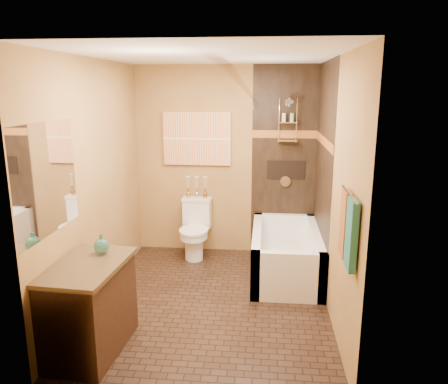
# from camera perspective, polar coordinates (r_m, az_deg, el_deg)

# --- Properties ---
(floor) EXTENTS (3.00, 3.00, 0.00)m
(floor) POSITION_cam_1_polar(r_m,az_deg,el_deg) (4.80, -1.52, -13.90)
(floor) COLOR black
(floor) RESTS_ON ground
(wall_left) EXTENTS (0.02, 3.00, 2.50)m
(wall_left) POSITION_cam_1_polar(r_m,az_deg,el_deg) (4.67, -16.40, 1.10)
(wall_left) COLOR #AF8644
(wall_left) RESTS_ON floor
(wall_right) EXTENTS (0.02, 3.00, 2.50)m
(wall_right) POSITION_cam_1_polar(r_m,az_deg,el_deg) (4.39, 14.13, 0.46)
(wall_right) COLOR #AF8644
(wall_right) RESTS_ON floor
(wall_back) EXTENTS (2.40, 0.02, 2.50)m
(wall_back) POSITION_cam_1_polar(r_m,az_deg,el_deg) (5.83, 0.21, 4.03)
(wall_back) COLOR #AF8644
(wall_back) RESTS_ON floor
(wall_front) EXTENTS (2.40, 0.02, 2.50)m
(wall_front) POSITION_cam_1_polar(r_m,az_deg,el_deg) (2.94, -5.27, -5.56)
(wall_front) COLOR #AF8644
(wall_front) RESTS_ON floor
(ceiling) EXTENTS (3.00, 3.00, 0.00)m
(ceiling) POSITION_cam_1_polar(r_m,az_deg,el_deg) (4.27, -1.74, 17.41)
(ceiling) COLOR silver
(ceiling) RESTS_ON wall_back
(alcove_tile_back) EXTENTS (0.85, 0.01, 2.50)m
(alcove_tile_back) POSITION_cam_1_polar(r_m,az_deg,el_deg) (5.80, 7.86, 3.85)
(alcove_tile_back) COLOR black
(alcove_tile_back) RESTS_ON wall_back
(alcove_tile_right) EXTENTS (0.01, 1.50, 2.50)m
(alcove_tile_right) POSITION_cam_1_polar(r_m,az_deg,el_deg) (5.11, 12.80, 2.35)
(alcove_tile_right) COLOR black
(alcove_tile_right) RESTS_ON wall_right
(mosaic_band_back) EXTENTS (0.85, 0.01, 0.10)m
(mosaic_band_back) POSITION_cam_1_polar(r_m,az_deg,el_deg) (5.74, 7.98, 7.48)
(mosaic_band_back) COLOR #964B1B
(mosaic_band_back) RESTS_ON alcove_tile_back
(mosaic_band_right) EXTENTS (0.01, 1.50, 0.10)m
(mosaic_band_right) POSITION_cam_1_polar(r_m,az_deg,el_deg) (5.05, 12.90, 6.47)
(mosaic_band_right) COLOR #964B1B
(mosaic_band_right) RESTS_ON alcove_tile_right
(alcove_niche) EXTENTS (0.50, 0.01, 0.25)m
(alcove_niche) POSITION_cam_1_polar(r_m,az_deg,el_deg) (5.81, 8.08, 2.87)
(alcove_niche) COLOR black
(alcove_niche) RESTS_ON alcove_tile_back
(shower_fixtures) EXTENTS (0.24, 0.33, 1.16)m
(shower_fixtures) POSITION_cam_1_polar(r_m,az_deg,el_deg) (5.64, 8.29, 7.83)
(shower_fixtures) COLOR silver
(shower_fixtures) RESTS_ON floor
(curtain_rod) EXTENTS (0.03, 1.55, 0.03)m
(curtain_rod) POSITION_cam_1_polar(r_m,az_deg,el_deg) (4.98, 4.07, 11.29)
(curtain_rod) COLOR silver
(curtain_rod) RESTS_ON wall_back
(towel_bar) EXTENTS (0.02, 0.55, 0.02)m
(towel_bar) POSITION_cam_1_polar(r_m,az_deg,el_deg) (3.33, 16.05, -0.21)
(towel_bar) COLOR silver
(towel_bar) RESTS_ON wall_right
(towel_teal) EXTENTS (0.05, 0.22, 0.52)m
(towel_teal) POSITION_cam_1_polar(r_m,az_deg,el_deg) (3.28, 16.32, -5.34)
(towel_teal) COLOR #1C5F54
(towel_teal) RESTS_ON towel_bar
(towel_rust) EXTENTS (0.05, 0.22, 0.52)m
(towel_rust) POSITION_cam_1_polar(r_m,az_deg,el_deg) (3.52, 15.56, -3.99)
(towel_rust) COLOR brown
(towel_rust) RESTS_ON towel_bar
(sunset_painting) EXTENTS (0.90, 0.04, 0.70)m
(sunset_painting) POSITION_cam_1_polar(r_m,az_deg,el_deg) (5.81, -3.55, 6.96)
(sunset_painting) COLOR orange
(sunset_painting) RESTS_ON wall_back
(vanity_mirror) EXTENTS (0.01, 1.00, 0.90)m
(vanity_mirror) POSITION_cam_1_polar(r_m,az_deg,el_deg) (3.73, -22.11, 1.55)
(vanity_mirror) COLOR white
(vanity_mirror) RESTS_ON wall_left
(bathtub) EXTENTS (0.80, 1.50, 0.55)m
(bathtub) POSITION_cam_1_polar(r_m,az_deg,el_deg) (5.37, 8.07, -8.38)
(bathtub) COLOR white
(bathtub) RESTS_ON floor
(toilet) EXTENTS (0.40, 0.58, 0.76)m
(toilet) POSITION_cam_1_polar(r_m,az_deg,el_deg) (5.81, -3.78, -4.79)
(toilet) COLOR white
(toilet) RESTS_ON floor
(vanity) EXTENTS (0.61, 0.93, 0.79)m
(vanity) POSITION_cam_1_polar(r_m,az_deg,el_deg) (3.98, -17.20, -14.21)
(vanity) COLOR black
(vanity) RESTS_ON floor
(teal_bottle) EXTENTS (0.16, 0.16, 0.21)m
(teal_bottle) POSITION_cam_1_polar(r_m,az_deg,el_deg) (3.97, -15.72, -6.57)
(teal_bottle) COLOR #236B5D
(teal_bottle) RESTS_ON vanity
(bud_vases) EXTENTS (0.29, 0.06, 0.29)m
(bud_vases) POSITION_cam_1_polar(r_m,az_deg,el_deg) (5.84, -3.59, 0.72)
(bud_vases) COLOR gold
(bud_vases) RESTS_ON toilet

